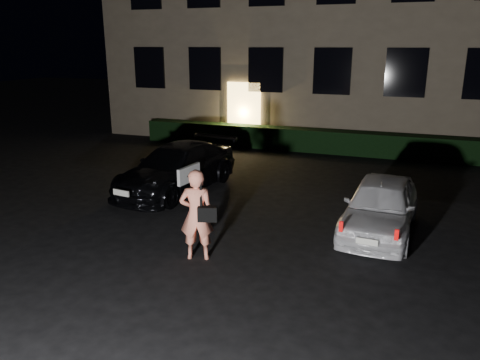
% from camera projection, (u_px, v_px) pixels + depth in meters
% --- Properties ---
extents(ground, '(80.00, 80.00, 0.00)m').
position_uv_depth(ground, '(223.00, 274.00, 8.42)').
color(ground, black).
rests_on(ground, ground).
extents(hedge, '(15.00, 0.70, 0.85)m').
position_uv_depth(hedge, '(327.00, 141.00, 17.77)').
color(hedge, black).
rests_on(hedge, ground).
extents(sedan, '(2.39, 4.62, 1.28)m').
position_uv_depth(sedan, '(177.00, 168.00, 13.10)').
color(sedan, black).
rests_on(sedan, ground).
extents(hatch, '(1.65, 3.64, 1.21)m').
position_uv_depth(hatch, '(380.00, 206.00, 10.17)').
color(hatch, white).
rests_on(hatch, ground).
extents(man, '(0.82, 0.60, 1.78)m').
position_uv_depth(man, '(197.00, 215.00, 8.81)').
color(man, '#F98D70').
rests_on(man, ground).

